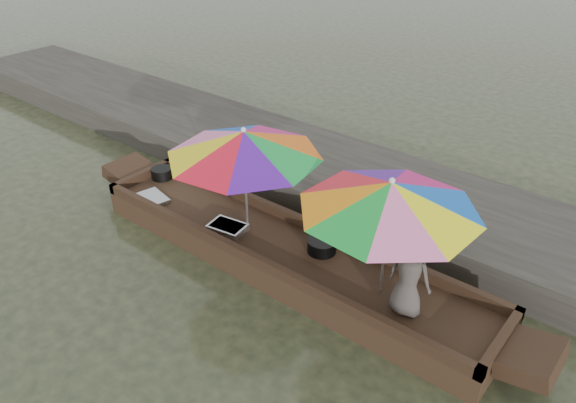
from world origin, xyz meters
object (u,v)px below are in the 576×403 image
Objects in this scene: boat_hull at (283,256)px; tray_crayfish at (227,228)px; umbrella_bow at (246,181)px; cooking_pot at (162,173)px; charcoal_grill at (322,246)px; tray_scallop at (152,198)px; vendor at (409,275)px; umbrella_stern at (386,238)px; supply_bag at (329,235)px.

tray_crayfish is (-0.85, -0.20, 0.22)m from boat_hull.
umbrella_bow is (0.20, 0.20, 0.73)m from tray_crayfish.
tray_crayfish is 0.78m from umbrella_bow.
charcoal_grill reaches higher than cooking_pot.
tray_scallop is at bearing -52.34° from cooking_pot.
boat_hull is 2.03m from vendor.
charcoal_grill reaches higher than boat_hull.
umbrella_stern is at bearing 0.00° from umbrella_bow.
cooking_pot is 0.16× the size of umbrella_bow.
umbrella_stern reaches higher than boat_hull.
umbrella_bow is (2.13, -0.25, 0.69)m from cooking_pot.
boat_hull is at bearing -5.06° from cooking_pot.
charcoal_grill is (3.26, -0.03, 0.00)m from cooking_pot.
boat_hull is 1.78m from umbrella_stern.
cooking_pot is 0.65× the size of tray_scallop.
tray_crayfish is 0.25× the size of umbrella_bow.
umbrella_stern is at bearing 4.91° from tray_crayfish.
vendor is (2.76, 0.08, 0.47)m from tray_crayfish.
vendor is at bearing -4.55° from cooking_pot.
supply_bag is at bearing -24.52° from vendor.
umbrella_bow reaches higher than boat_hull.
charcoal_grill is at bearing 10.99° from umbrella_bow.
umbrella_stern is at bearing -20.73° from vendor.
boat_hull is 1.15m from umbrella_bow.
tray_scallop is (-1.49, -0.12, -0.01)m from tray_crayfish.
tray_scallop is at bearing -0.53° from vendor.
cooking_pot is 2.25m from umbrella_bow.
umbrella_bow and umbrella_stern have the same top height.
tray_scallop is 0.50× the size of vendor.
tray_scallop is 0.25× the size of umbrella_bow.
vendor is at bearing -2.83° from umbrella_bow.
umbrella_stern is at bearing -3.28° from cooking_pot.
cooking_pot is at bearing 173.40° from umbrella_bow.
umbrella_stern is (1.51, 0.00, 0.95)m from boat_hull.
charcoal_grill is at bearing 17.63° from tray_crayfish.
umbrella_stern is at bearing -12.03° from charcoal_grill.
vendor reaches higher than tray_scallop.
tray_scallop is at bearing -164.46° from supply_bag.
cooking_pot is 0.33× the size of vendor.
umbrella_stern is (1.03, -0.22, 0.68)m from charcoal_grill.
umbrella_bow is at bearing -6.60° from cooking_pot.
charcoal_grill is 0.18× the size of umbrella_stern.
cooking_pot reaches higher than tray_crayfish.
vendor is (4.69, -0.37, 0.43)m from cooking_pot.
charcoal_grill reaches higher than tray_crayfish.
cooking_pot is at bearing 176.72° from umbrella_stern.
charcoal_grill is at bearing -16.77° from vendor.
boat_hull is 18.03× the size of cooking_pot.
umbrella_bow reaches higher than tray_scallop.
charcoal_grill is 0.24m from supply_bag.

